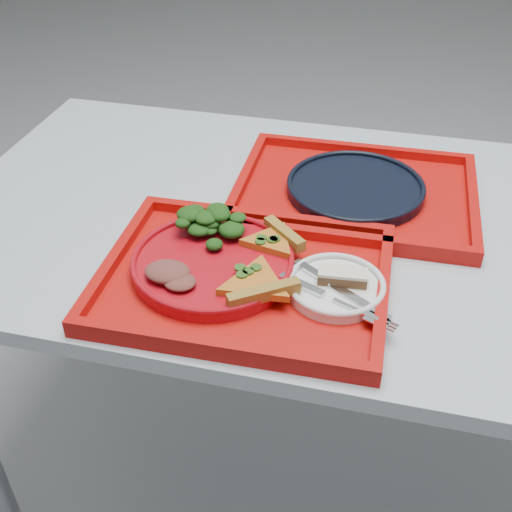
% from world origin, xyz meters
% --- Properties ---
extents(ground, '(10.00, 10.00, 0.00)m').
position_xyz_m(ground, '(0.00, 0.00, 0.00)').
color(ground, gray).
rests_on(ground, ground).
extents(table, '(1.60, 0.80, 0.75)m').
position_xyz_m(table, '(0.00, 0.00, 0.68)').
color(table, '#AEB7C3').
rests_on(table, ground).
extents(tray_main, '(0.46, 0.36, 0.01)m').
position_xyz_m(tray_main, '(-0.19, -0.21, 0.76)').
color(tray_main, '#B50D09').
rests_on(tray_main, table).
extents(tray_far, '(0.46, 0.36, 0.01)m').
position_xyz_m(tray_far, '(-0.05, 0.09, 0.76)').
color(tray_far, '#B50D09').
rests_on(tray_far, table).
extents(dinner_plate, '(0.26, 0.26, 0.02)m').
position_xyz_m(dinner_plate, '(-0.24, -0.20, 0.77)').
color(dinner_plate, '#AF0B15').
rests_on(dinner_plate, tray_main).
extents(side_plate, '(0.15, 0.15, 0.01)m').
position_xyz_m(side_plate, '(-0.04, -0.21, 0.77)').
color(side_plate, white).
rests_on(side_plate, tray_main).
extents(navy_plate, '(0.26, 0.26, 0.02)m').
position_xyz_m(navy_plate, '(-0.05, 0.09, 0.77)').
color(navy_plate, black).
rests_on(navy_plate, tray_far).
extents(pizza_slice_a, '(0.16, 0.17, 0.02)m').
position_xyz_m(pizza_slice_a, '(-0.16, -0.25, 0.79)').
color(pizza_slice_a, gold).
rests_on(pizza_slice_a, dinner_plate).
extents(pizza_slice_b, '(0.14, 0.14, 0.02)m').
position_xyz_m(pizza_slice_b, '(-0.16, -0.13, 0.79)').
color(pizza_slice_b, gold).
rests_on(pizza_slice_b, dinner_plate).
extents(salad_heap, '(0.10, 0.09, 0.05)m').
position_xyz_m(salad_heap, '(-0.27, -0.14, 0.81)').
color(salad_heap, black).
rests_on(salad_heap, dinner_plate).
extents(meat_portion, '(0.07, 0.06, 0.02)m').
position_xyz_m(meat_portion, '(-0.30, -0.26, 0.79)').
color(meat_portion, brown).
rests_on(meat_portion, dinner_plate).
extents(dessert_bar, '(0.08, 0.04, 0.02)m').
position_xyz_m(dessert_bar, '(-0.04, -0.20, 0.79)').
color(dessert_bar, '#502F1A').
rests_on(dessert_bar, side_plate).
extents(knife, '(0.16, 0.11, 0.01)m').
position_xyz_m(knife, '(-0.04, -0.22, 0.78)').
color(knife, silver).
rests_on(knife, side_plate).
extents(fork, '(0.18, 0.09, 0.01)m').
position_xyz_m(fork, '(-0.04, -0.25, 0.78)').
color(fork, silver).
rests_on(fork, side_plate).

